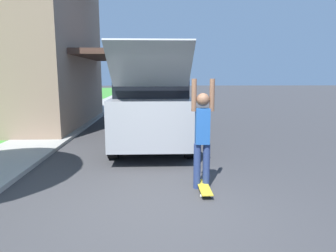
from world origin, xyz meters
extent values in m
plane|color=#333335|center=(0.00, 0.00, 0.00)|extent=(120.00, 120.00, 0.00)
cube|color=gray|center=(-3.60, 6.00, 0.05)|extent=(1.80, 80.00, 0.10)
cube|color=#4C3328|center=(-1.80, 8.43, 2.88)|extent=(2.60, 5.07, 0.20)
cylinder|color=silver|center=(-0.70, 6.62, 1.43)|extent=(0.16, 0.16, 2.70)
cube|color=gray|center=(-0.06, 4.49, 0.93)|extent=(1.98, 5.02, 1.16)
cube|color=black|center=(-0.06, 4.61, 1.80)|extent=(1.82, 3.92, 0.56)
cylinder|color=black|center=(-1.01, 6.04, 0.39)|extent=(0.24, 0.78, 0.78)
cylinder|color=black|center=(0.89, 6.04, 0.39)|extent=(0.24, 0.78, 0.78)
cylinder|color=black|center=(-1.01, 2.93, 0.39)|extent=(0.24, 0.78, 0.78)
cylinder|color=black|center=(0.89, 2.93, 0.39)|extent=(0.24, 0.78, 0.78)
cube|color=gray|center=(-0.06, 1.93, 2.27)|extent=(1.74, 1.30, 0.93)
cube|color=silver|center=(0.02, 20.43, 0.52)|extent=(1.78, 4.58, 0.70)
cube|color=black|center=(0.02, 20.32, 1.14)|extent=(1.57, 2.38, 0.53)
cylinder|color=black|center=(-0.84, 21.81, 0.32)|extent=(0.20, 0.65, 0.65)
cylinder|color=black|center=(0.88, 21.81, 0.32)|extent=(0.20, 0.65, 0.65)
cylinder|color=black|center=(-0.84, 19.06, 0.32)|extent=(0.20, 0.65, 0.65)
cylinder|color=black|center=(0.88, 19.06, 0.32)|extent=(0.20, 0.65, 0.65)
cylinder|color=navy|center=(0.80, 0.84, 0.42)|extent=(0.13, 0.13, 0.84)
cylinder|color=navy|center=(0.97, 0.84, 0.42)|extent=(0.13, 0.13, 0.84)
cube|color=#1E4C93|center=(0.89, 0.84, 1.16)|extent=(0.25, 0.20, 0.64)
sphere|color=brown|center=(0.89, 0.84, 1.64)|extent=(0.23, 0.23, 0.23)
cylinder|color=brown|center=(0.73, 0.84, 1.72)|extent=(0.09, 0.09, 0.57)
cylinder|color=brown|center=(1.05, 0.84, 1.72)|extent=(0.09, 0.09, 0.57)
cube|color=#A89323|center=(0.91, 0.65, 0.09)|extent=(0.20, 0.80, 0.02)
cylinder|color=silver|center=(0.82, 0.89, 0.03)|extent=(0.03, 0.06, 0.06)
cylinder|color=silver|center=(1.00, 0.89, 0.03)|extent=(0.03, 0.06, 0.06)
cylinder|color=silver|center=(0.82, 0.40, 0.03)|extent=(0.03, 0.06, 0.06)
cylinder|color=silver|center=(1.00, 0.40, 0.03)|extent=(0.03, 0.06, 0.06)
camera|label=1|loc=(0.07, -4.42, 2.05)|focal=32.00mm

